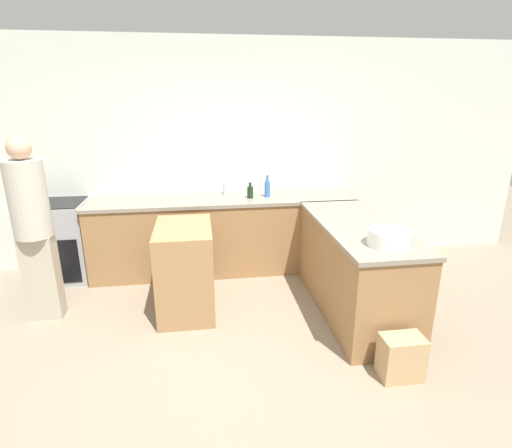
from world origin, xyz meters
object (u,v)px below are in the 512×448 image
object	(u,v)px
paper_bag	(401,357)
vinegar_bottle_clear	(226,188)
wine_bottle_dark	(250,192)
range_oven	(61,241)
person_by_range	(33,224)
mixing_bowl	(389,238)
water_bottle_blue	(267,188)
island_table	(185,269)

from	to	relation	value
paper_bag	vinegar_bottle_clear	bearing A→B (deg)	115.72
wine_bottle_dark	vinegar_bottle_clear	bearing A→B (deg)	140.86
range_oven	paper_bag	size ratio (longest dim) A/B	2.66
range_oven	person_by_range	world-z (taller)	person_by_range
wine_bottle_dark	mixing_bowl	bearing A→B (deg)	-61.73
mixing_bowl	paper_bag	world-z (taller)	mixing_bowl
wine_bottle_dark	water_bottle_blue	bearing A→B (deg)	7.26
wine_bottle_dark	paper_bag	bearing A→B (deg)	-67.87
range_oven	water_bottle_blue	distance (m)	2.46
island_table	vinegar_bottle_clear	xyz separation A→B (m)	(0.49, 1.10, 0.54)
paper_bag	person_by_range	bearing A→B (deg)	156.10
mixing_bowl	person_by_range	size ratio (longest dim) A/B	0.19
water_bottle_blue	paper_bag	size ratio (longest dim) A/B	0.76
island_table	water_bottle_blue	distance (m)	1.45
island_table	mixing_bowl	world-z (taller)	mixing_bowl
range_oven	wine_bottle_dark	size ratio (longest dim) A/B	4.99
island_table	vinegar_bottle_clear	world-z (taller)	vinegar_bottle_clear
range_oven	wine_bottle_dark	distance (m)	2.25
range_oven	water_bottle_blue	bearing A→B (deg)	-0.84
mixing_bowl	water_bottle_blue	size ratio (longest dim) A/B	1.28
range_oven	vinegar_bottle_clear	xyz separation A→B (m)	(1.92, 0.15, 0.52)
island_table	water_bottle_blue	bearing A→B (deg)	43.48
vinegar_bottle_clear	wine_bottle_dark	size ratio (longest dim) A/B	1.07
wine_bottle_dark	island_table	bearing A→B (deg)	-130.43
water_bottle_blue	vinegar_bottle_clear	size ratio (longest dim) A/B	1.34
person_by_range	paper_bag	world-z (taller)	person_by_range
person_by_range	range_oven	bearing A→B (deg)	95.96
person_by_range	paper_bag	xyz separation A→B (m)	(2.97, -1.31, -0.77)
wine_bottle_dark	range_oven	bearing A→B (deg)	178.39
range_oven	person_by_range	size ratio (longest dim) A/B	0.53
water_bottle_blue	vinegar_bottle_clear	distance (m)	0.51
vinegar_bottle_clear	person_by_range	bearing A→B (deg)	-150.31
person_by_range	wine_bottle_dark	bearing A→B (deg)	21.57
vinegar_bottle_clear	paper_bag	world-z (taller)	vinegar_bottle_clear
vinegar_bottle_clear	person_by_range	size ratio (longest dim) A/B	0.11
island_table	wine_bottle_dark	distance (m)	1.28
range_oven	mixing_bowl	world-z (taller)	mixing_bowl
island_table	vinegar_bottle_clear	distance (m)	1.32
wine_bottle_dark	paper_bag	world-z (taller)	wine_bottle_dark
water_bottle_blue	wine_bottle_dark	xyz separation A→B (m)	(-0.21, -0.03, -0.03)
mixing_bowl	person_by_range	distance (m)	3.12
vinegar_bottle_clear	paper_bag	bearing A→B (deg)	-64.28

